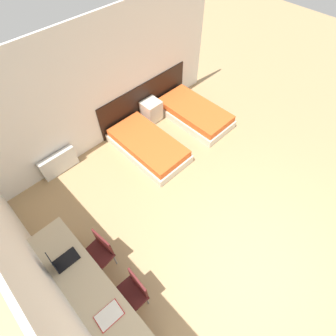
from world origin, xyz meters
name	(u,v)px	position (x,y,z in m)	size (l,w,h in m)	color
ground_plane	(266,267)	(0.00, 0.00, 0.00)	(20.00, 20.00, 0.00)	tan
wall_back	(99,88)	(0.00, 4.33, 1.35)	(6.14, 0.05, 2.70)	white
wall_left	(28,258)	(-2.60, 2.15, 1.35)	(0.05, 5.31, 2.70)	white
headboard_panel	(145,100)	(1.10, 4.30, 0.46)	(2.64, 0.03, 0.92)	black
bed_near_window	(148,146)	(0.32, 3.34, 0.17)	(0.99, 1.86, 0.35)	beige
bed_near_door	(194,113)	(1.87, 3.34, 0.17)	(0.99, 1.86, 0.35)	beige
nightstand	(151,111)	(1.10, 4.07, 0.26)	(0.43, 0.39, 0.53)	beige
radiator	(59,163)	(-1.37, 4.21, 0.25)	(0.77, 0.12, 0.50)	silver
desk	(90,289)	(-2.30, 1.59, 0.62)	(0.55, 2.36, 0.78)	#C6B28E
chair_near_laptop	(98,253)	(-1.90, 2.00, 0.46)	(0.47, 0.47, 0.83)	#511919
chair_near_notebook	(131,293)	(-1.90, 1.18, 0.46)	(0.46, 0.46, 0.83)	#511919
laptop	(62,261)	(-2.36, 2.09, 0.85)	(0.35, 0.23, 0.35)	black
open_notebook	(109,315)	(-2.29, 1.10, 0.78)	(0.35, 0.25, 0.02)	#B21E1E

